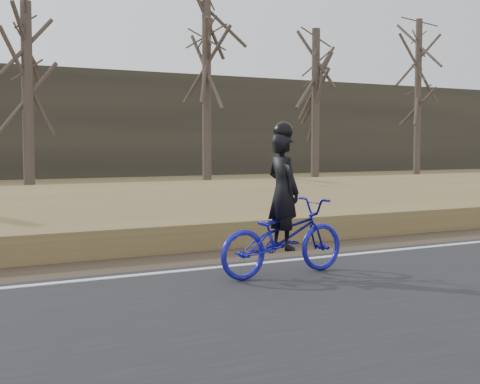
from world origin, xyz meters
name	(u,v)px	position (x,y,z in m)	size (l,w,h in m)	color
ground	(343,262)	(0.00, 0.00, 0.00)	(120.00, 120.00, 0.00)	olive
road	(469,291)	(0.00, -2.50, 0.03)	(120.00, 6.00, 0.06)	black
edge_line	(335,256)	(0.00, 0.20, 0.07)	(120.00, 0.12, 0.01)	silver
shoulder	(300,250)	(0.00, 1.20, 0.02)	(120.00, 1.60, 0.04)	#473A2B
embankment	(220,221)	(0.00, 4.20, 0.22)	(120.00, 5.00, 0.44)	olive
ballast	(154,206)	(0.00, 8.00, 0.23)	(120.00, 3.00, 0.45)	slate
railroad	(154,194)	(0.00, 8.00, 0.53)	(120.00, 2.40, 0.29)	black
treeline_backdrop	(7,123)	(0.00, 30.00, 3.00)	(120.00, 4.00, 6.00)	#383328
cyclist	(283,227)	(-1.53, -0.70, 0.70)	(1.98, 0.81, 2.04)	#1817A0
bare_tree_near_left	(28,102)	(-1.95, 14.06, 3.19)	(0.36, 0.36, 6.38)	#4E4139
bare_tree_center	(207,77)	(5.36, 16.00, 4.51)	(0.36, 0.36, 9.02)	#4E4139
bare_tree_right	(315,108)	(10.23, 15.46, 3.37)	(0.36, 0.36, 6.73)	#4E4139
bare_tree_far_right	(418,99)	(19.21, 18.84, 4.24)	(0.36, 0.36, 8.48)	#4E4139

